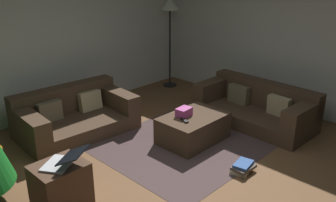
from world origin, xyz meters
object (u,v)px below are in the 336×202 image
at_px(gift_box, 184,112).
at_px(book_stack, 242,167).
at_px(couch_right, 257,107).
at_px(ottoman, 193,128).
at_px(couch_left, 74,115).
at_px(side_table, 61,186).
at_px(corner_lamp, 170,11).
at_px(laptop, 64,161).
at_px(tv_remote, 184,120).

relative_size(gift_box, book_stack, 0.67).
bearing_deg(gift_box, couch_right, -16.60).
bearing_deg(ottoman, couch_left, 123.71).
relative_size(couch_left, side_table, 3.36).
bearing_deg(couch_right, couch_left, 52.60).
xyz_separation_m(gift_box, corner_lamp, (1.68, 1.89, 1.09)).
bearing_deg(laptop, corner_lamp, 29.11).
distance_m(laptop, corner_lamp, 4.31).
distance_m(side_table, book_stack, 2.16).
height_order(ottoman, book_stack, ottoman).
bearing_deg(corner_lamp, ottoman, -128.44).
height_order(tv_remote, laptop, laptop).
height_order(couch_left, gift_box, couch_left).
bearing_deg(laptop, couch_right, -4.09).
xyz_separation_m(gift_box, book_stack, (-0.12, -1.09, -0.39)).
xyz_separation_m(couch_left, side_table, (-1.12, -1.52, 0.00)).
relative_size(tv_remote, corner_lamp, 0.09).
xyz_separation_m(side_table, corner_lamp, (3.71, 1.99, 1.28)).
distance_m(couch_right, tv_remote, 1.47).
xyz_separation_m(tv_remote, side_table, (-1.90, 0.03, -0.15)).
distance_m(couch_left, couch_right, 2.87).
xyz_separation_m(laptop, corner_lamp, (3.67, 2.04, 0.97)).
distance_m(couch_right, corner_lamp, 2.64).
height_order(couch_left, couch_right, couch_left).
distance_m(gift_box, side_table, 2.04).
xyz_separation_m(gift_box, laptop, (-1.99, -0.16, 0.11)).
relative_size(couch_left, laptop, 3.30).
height_order(tv_remote, side_table, side_table).
height_order(gift_box, laptop, laptop).
xyz_separation_m(ottoman, gift_box, (-0.10, 0.09, 0.25)).
xyz_separation_m(couch_right, laptop, (-3.31, 0.24, 0.31)).
relative_size(gift_box, corner_lamp, 0.12).
bearing_deg(ottoman, couch_right, -13.77).
distance_m(tv_remote, side_table, 1.91).
bearing_deg(couch_left, tv_remote, 121.00).
xyz_separation_m(couch_right, tv_remote, (-1.44, 0.27, 0.14)).
xyz_separation_m(ottoman, laptop, (-2.10, -0.06, 0.37)).
bearing_deg(ottoman, laptop, -178.35).
bearing_deg(couch_right, side_table, 86.82).
xyz_separation_m(couch_left, ottoman, (1.01, -1.52, -0.06)).
bearing_deg(couch_right, ottoman, 78.05).
xyz_separation_m(ottoman, book_stack, (-0.22, -0.99, -0.13)).
distance_m(couch_left, gift_box, 1.70).
bearing_deg(laptop, ottoman, 1.65).
distance_m(couch_right, book_stack, 1.61).
relative_size(couch_right, gift_box, 8.71).
height_order(gift_box, book_stack, gift_box).
bearing_deg(laptop, book_stack, -26.47).
xyz_separation_m(couch_left, corner_lamp, (2.59, 0.46, 1.28)).
relative_size(side_table, corner_lamp, 0.29).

